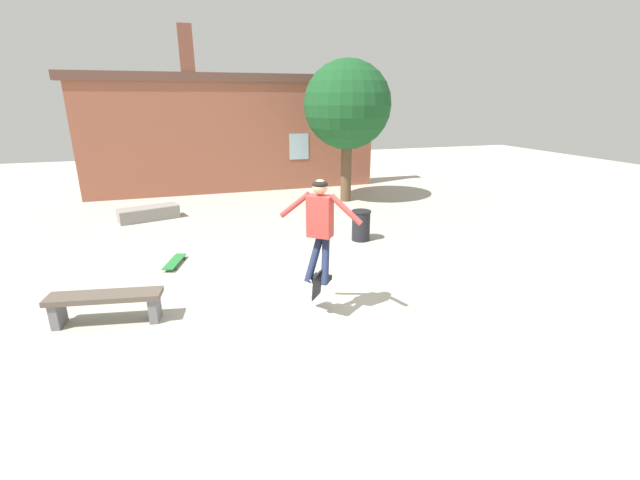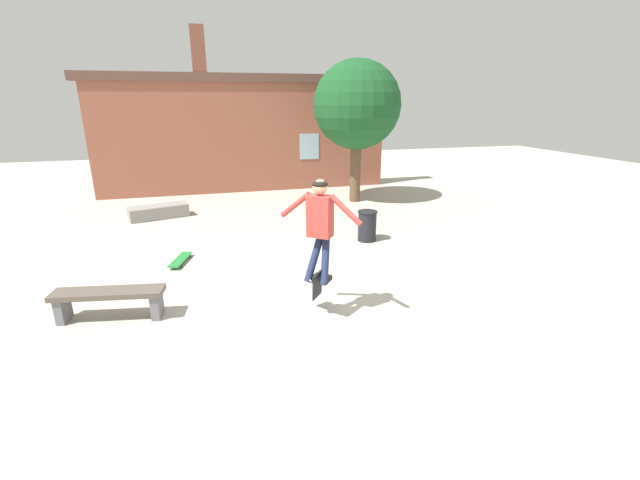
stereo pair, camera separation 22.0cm
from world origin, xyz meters
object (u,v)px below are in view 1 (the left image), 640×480
Objects in this scene: park_bench at (105,302)px; trash_bin at (361,225)px; skate_ledge at (149,213)px; skateboard_flipping at (317,285)px; skater at (320,222)px; skateboard_resting at (175,261)px; tree_right at (347,106)px.

trash_bin reaches higher than park_bench.
skateboard_flipping is at bearing -83.40° from skate_ledge.
skater is 3.87m from skateboard_resting.
tree_right is at bearing 55.44° from park_bench.
park_bench is 1.83× the size of skateboard_resting.
skater reaches higher than park_bench.
park_bench is at bearing 115.30° from skater.
park_bench is at bearing 91.49° from skateboard_flipping.
skateboard_flipping is at bearing 48.87° from skater.
skateboard_flipping is at bearing -123.23° from trash_bin.
skater is 1.72× the size of skateboard_resting.
skateboard_resting is (-5.28, -4.23, -2.88)m from tree_right.
park_bench is (-6.20, -6.37, -2.61)m from tree_right.
park_bench is 5.86m from skate_ledge.
skater is (3.05, -0.77, 1.16)m from park_bench.
park_bench is 0.99× the size of skate_ledge.
skateboard_resting is at bearing 75.56° from skater.
skateboard_flipping is 3.53m from skateboard_resting.
skater is at bearing -156.67° from skateboard_flipping.
tree_right is 9.27m from park_bench.
park_bench is 2.29× the size of trash_bin.
tree_right reaches higher than skater.
skateboard_resting is at bearing -175.54° from trash_bin.
skateboard_resting is at bearing 50.78° from skateboard_flipping.
skater is at bearing -4.43° from park_bench.
skater is at bearing -113.83° from tree_right.
park_bench is at bearing -134.23° from tree_right.
trash_bin is 0.80× the size of skateboard_resting.
tree_right reaches higher than skateboard_resting.
tree_right reaches higher than park_bench.
skate_ledge is 2.31× the size of trash_bin.
trash_bin is at bearing 35.53° from park_bench.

